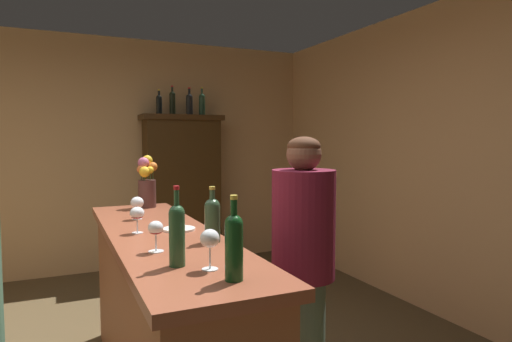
% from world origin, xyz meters
% --- Properties ---
extents(wall_back, '(5.73, 0.12, 2.66)m').
position_xyz_m(wall_back, '(0.00, 2.95, 1.33)').
color(wall_back, tan).
rests_on(wall_back, ground).
extents(wall_right, '(0.12, 5.90, 2.66)m').
position_xyz_m(wall_right, '(2.86, 0.00, 1.33)').
color(wall_right, tan).
rests_on(wall_right, ground).
extents(bar_counter, '(0.57, 2.27, 0.99)m').
position_xyz_m(bar_counter, '(0.39, 0.05, 0.50)').
color(bar_counter, brown).
rests_on(bar_counter, ground).
extents(display_cabinet, '(0.93, 0.40, 1.79)m').
position_xyz_m(display_cabinet, '(1.20, 2.66, 0.93)').
color(display_cabinet, '#36230D').
rests_on(display_cabinet, ground).
extents(wine_bottle_pinot, '(0.07, 0.07, 0.33)m').
position_xyz_m(wine_bottle_pinot, '(0.30, -0.62, 1.13)').
color(wine_bottle_pinot, '#264C2B').
rests_on(wine_bottle_pinot, bar_counter).
extents(wine_bottle_riesling, '(0.07, 0.07, 0.32)m').
position_xyz_m(wine_bottle_riesling, '(0.45, -0.89, 1.13)').
color(wine_bottle_riesling, '#133F1A').
rests_on(wine_bottle_riesling, bar_counter).
extents(wine_bottle_malbec, '(0.08, 0.08, 0.28)m').
position_xyz_m(wine_bottle_malbec, '(0.57, -0.27, 1.11)').
color(wine_bottle_malbec, '#2D482E').
rests_on(wine_bottle_malbec, bar_counter).
extents(wine_glass_front, '(0.07, 0.07, 0.14)m').
position_xyz_m(wine_glass_front, '(0.27, -0.35, 1.09)').
color(wine_glass_front, white).
rests_on(wine_glass_front, bar_counter).
extents(wine_glass_mid, '(0.08, 0.08, 0.16)m').
position_xyz_m(wine_glass_mid, '(0.41, -0.72, 1.11)').
color(wine_glass_mid, white).
rests_on(wine_glass_mid, bar_counter).
extents(wine_glass_rear, '(0.08, 0.08, 0.15)m').
position_xyz_m(wine_glass_rear, '(0.26, 0.10, 1.10)').
color(wine_glass_rear, white).
rests_on(wine_glass_rear, bar_counter).
extents(wine_glass_spare, '(0.08, 0.08, 0.15)m').
position_xyz_m(wine_glass_spare, '(0.34, 0.53, 1.10)').
color(wine_glass_spare, white).
rests_on(wine_glass_spare, bar_counter).
extents(flower_arrangement, '(0.15, 0.17, 0.40)m').
position_xyz_m(flower_arrangement, '(0.49, 1.02, 1.18)').
color(flower_arrangement, '#4D2C29').
rests_on(flower_arrangement, bar_counter).
extents(cheese_plate, '(0.19, 0.19, 0.01)m').
position_xyz_m(cheese_plate, '(0.49, 0.08, 1.00)').
color(cheese_plate, white).
rests_on(cheese_plate, bar_counter).
extents(display_bottle_left, '(0.07, 0.07, 0.28)m').
position_xyz_m(display_bottle_left, '(0.95, 2.66, 1.91)').
color(display_bottle_left, black).
rests_on(display_bottle_left, display_cabinet).
extents(display_bottle_midleft, '(0.07, 0.07, 0.33)m').
position_xyz_m(display_bottle_midleft, '(1.10, 2.66, 1.94)').
color(display_bottle_midleft, black).
rests_on(display_bottle_midleft, display_cabinet).
extents(display_bottle_center, '(0.08, 0.08, 0.32)m').
position_xyz_m(display_bottle_center, '(1.30, 2.66, 1.93)').
color(display_bottle_center, black).
rests_on(display_bottle_center, display_cabinet).
extents(display_bottle_midright, '(0.07, 0.07, 0.33)m').
position_xyz_m(display_bottle_midright, '(1.45, 2.66, 1.93)').
color(display_bottle_midright, '#1C3825').
rests_on(display_bottle_midright, display_cabinet).
extents(bartender, '(0.34, 0.34, 1.52)m').
position_xyz_m(bartender, '(1.05, -0.36, 0.84)').
color(bartender, '#465B4B').
rests_on(bartender, ground).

